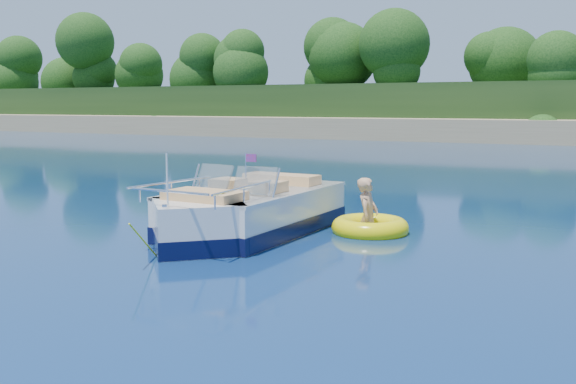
# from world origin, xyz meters

# --- Properties ---
(ground) EXTENTS (160.00, 160.00, 0.00)m
(ground) POSITION_xyz_m (0.00, 0.00, 0.00)
(ground) COLOR #0A254A
(ground) RESTS_ON ground
(shoreline) EXTENTS (170.00, 59.00, 6.00)m
(shoreline) POSITION_xyz_m (0.00, 63.77, 0.98)
(shoreline) COLOR #988158
(shoreline) RESTS_ON ground
(treeline) EXTENTS (150.00, 7.12, 8.19)m
(treeline) POSITION_xyz_m (0.04, 41.01, 5.55)
(treeline) COLOR black
(treeline) RESTS_ON ground
(motorboat) EXTENTS (2.26, 5.78, 1.92)m
(motorboat) POSITION_xyz_m (-0.24, 2.47, 0.37)
(motorboat) COLOR white
(motorboat) RESTS_ON ground
(tow_tube) EXTENTS (1.63, 1.63, 0.39)m
(tow_tube) POSITION_xyz_m (1.81, 3.76, 0.10)
(tow_tube) COLOR #F7E608
(tow_tube) RESTS_ON ground
(boy) EXTENTS (0.45, 0.89, 1.69)m
(boy) POSITION_xyz_m (1.74, 3.83, 0.00)
(boy) COLOR tan
(boy) RESTS_ON ground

